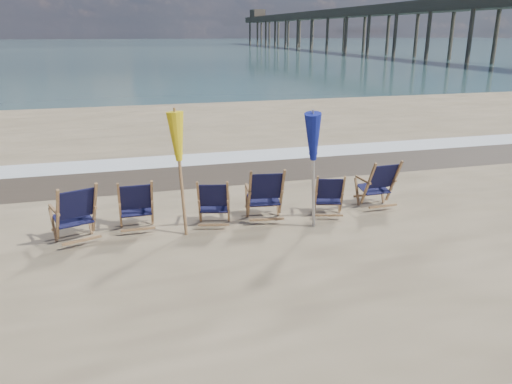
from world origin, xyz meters
TOP-DOWN VIEW (x-y plane):
  - ocean at (0.00, 128.00)m, footprint 400.00×400.00m
  - surf_foam at (0.00, 8.30)m, footprint 200.00×1.40m
  - wet_sand_strip at (0.00, 6.80)m, footprint 200.00×2.60m
  - beach_chair_0 at (-2.70, 2.97)m, footprint 0.94×0.99m
  - beach_chair_1 at (-1.71, 3.15)m, footprint 0.66×0.74m
  - beach_chair_2 at (-0.34, 2.93)m, footprint 0.77×0.82m
  - beach_chair_3 at (0.72, 2.95)m, footprint 0.81×0.88m
  - beach_chair_4 at (1.93, 2.82)m, footprint 0.75×0.80m
  - beach_chair_5 at (3.21, 3.10)m, footprint 0.72×0.80m
  - umbrella_yellow at (-1.19, 2.85)m, footprint 0.30×0.30m
  - umbrella_blue at (1.13, 2.40)m, footprint 0.30×0.30m
  - fishing_pier at (38.00, 74.00)m, footprint 4.40×140.00m

SIDE VIEW (x-z plane):
  - ocean at x=0.00m, z-range 0.00..0.00m
  - wet_sand_strip at x=0.00m, z-range 0.00..0.00m
  - surf_foam at x=0.00m, z-range 0.00..0.01m
  - beach_chair_4 at x=1.93m, z-range 0.00..0.92m
  - beach_chair_2 at x=-0.34m, z-range 0.00..0.97m
  - beach_chair_1 at x=-1.71m, z-range 0.00..1.03m
  - beach_chair_5 at x=3.21m, z-range 0.00..1.07m
  - beach_chair_0 at x=-2.70m, z-range 0.00..1.11m
  - beach_chair_3 at x=0.72m, z-range 0.00..1.11m
  - umbrella_yellow at x=-1.19m, z-range 0.58..2.78m
  - umbrella_blue at x=1.13m, z-range 0.58..2.80m
  - fishing_pier at x=38.00m, z-range 0.00..9.30m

